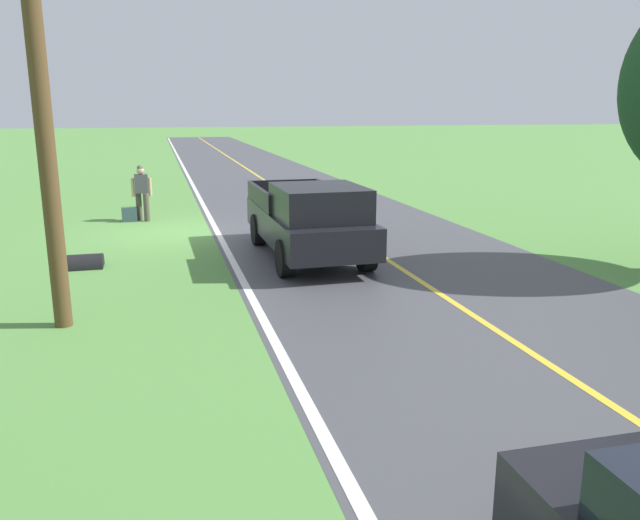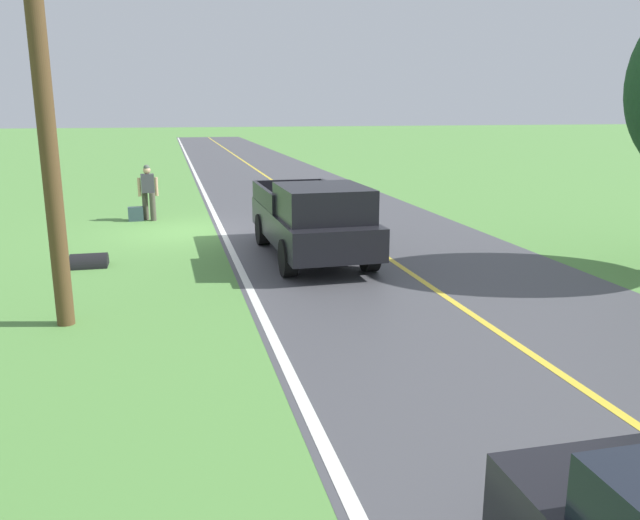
{
  "view_description": "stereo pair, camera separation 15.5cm",
  "coord_description": "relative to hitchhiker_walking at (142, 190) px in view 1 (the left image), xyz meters",
  "views": [
    {
      "loc": [
        0.62,
        18.04,
        3.48
      ],
      "look_at": [
        -1.7,
        9.12,
        1.23
      ],
      "focal_mm": 35.22,
      "sensor_mm": 36.0,
      "label": 1
    },
    {
      "loc": [
        0.47,
        18.08,
        3.48
      ],
      "look_at": [
        -1.7,
        9.12,
        1.23
      ],
      "focal_mm": 35.22,
      "sensor_mm": 36.0,
      "label": 2
    }
  ],
  "objects": [
    {
      "name": "hitchhiker_walking",
      "position": [
        0.0,
        0.0,
        0.0
      ],
      "size": [
        0.62,
        0.51,
        1.75
      ],
      "color": "#4C473D",
      "rests_on": "ground"
    },
    {
      "name": "ground_plane",
      "position": [
        -1.1,
        2.3,
        -0.98
      ],
      "size": [
        200.0,
        200.0,
        0.0
      ],
      "primitive_type": "plane",
      "color": "#568E42"
    },
    {
      "name": "lane_edge_line",
      "position": [
        -2.07,
        2.3,
        -0.98
      ],
      "size": [
        0.16,
        117.6,
        0.0
      ],
      "primitive_type": "cube",
      "color": "silver",
      "rests_on": "ground"
    },
    {
      "name": "road_surface",
      "position": [
        -5.61,
        2.3,
        -0.98
      ],
      "size": [
        7.42,
        120.0,
        0.0
      ],
      "primitive_type": "cube",
      "color": "#47474C",
      "rests_on": "ground"
    },
    {
      "name": "suitcase_carried",
      "position": [
        0.42,
        0.1,
        -0.75
      ],
      "size": [
        0.47,
        0.22,
        0.45
      ],
      "primitive_type": "cube",
      "rotation": [
        0.0,
        0.0,
        1.62
      ],
      "color": "#384C56",
      "rests_on": "ground"
    },
    {
      "name": "drainage_culvert",
      "position": [
        1.19,
        5.89,
        -0.98
      ],
      "size": [
        0.8,
        0.6,
        0.6
      ],
      "primitive_type": "cylinder",
      "rotation": [
        0.0,
        1.57,
        0.0
      ],
      "color": "black",
      "rests_on": "ground"
    },
    {
      "name": "utility_pole_roadside",
      "position": [
        1.14,
        9.86,
        3.08
      ],
      "size": [
        0.28,
        0.28,
        8.13
      ],
      "primitive_type": "cylinder",
      "color": "brown",
      "rests_on": "ground"
    },
    {
      "name": "pickup_truck_passing",
      "position": [
        -3.88,
        6.33,
        -0.01
      ],
      "size": [
        2.15,
        5.42,
        1.82
      ],
      "color": "black",
      "rests_on": "ground"
    },
    {
      "name": "lane_centre_line",
      "position": [
        -5.61,
        2.3,
        -0.98
      ],
      "size": [
        0.14,
        117.6,
        0.0
      ],
      "primitive_type": "cube",
      "color": "gold",
      "rests_on": "ground"
    }
  ]
}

